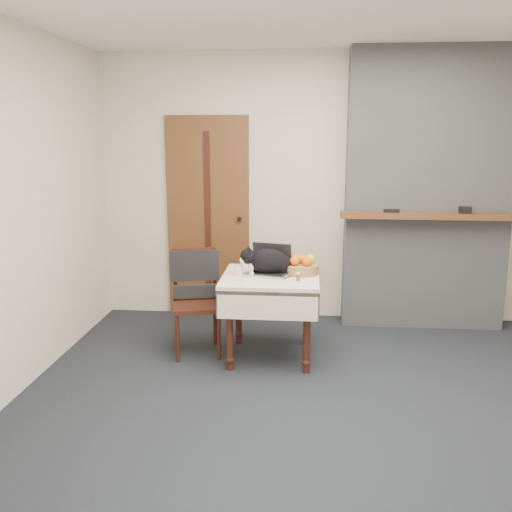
{
  "coord_description": "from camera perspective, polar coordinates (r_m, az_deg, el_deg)",
  "views": [
    {
      "loc": [
        -0.22,
        -3.62,
        1.84
      ],
      "look_at": [
        -0.61,
        0.82,
        0.87
      ],
      "focal_mm": 40.0,
      "sensor_mm": 36.0,
      "label": 1
    }
  ],
  "objects": [
    {
      "name": "fruit_basket",
      "position": [
        4.69,
        4.6,
        -1.02
      ],
      "size": [
        0.28,
        0.28,
        0.16
      ],
      "color": "#AF8246",
      "rests_on": "side_table"
    },
    {
      "name": "door",
      "position": [
        5.74,
        -4.81,
        3.83
      ],
      "size": [
        0.82,
        0.1,
        2.0
      ],
      "color": "brown",
      "rests_on": "ground"
    },
    {
      "name": "desk_clutter",
      "position": [
        4.68,
        3.91,
        -1.78
      ],
      "size": [
        0.12,
        0.12,
        0.01
      ],
      "primitive_type": "cube",
      "rotation": [
        0.0,
        0.0,
        0.81
      ],
      "color": "black",
      "rests_on": "side_table"
    },
    {
      "name": "ground",
      "position": [
        4.06,
        7.89,
        -14.75
      ],
      "size": [
        4.5,
        4.5,
        0.0
      ],
      "primitive_type": "plane",
      "color": "black",
      "rests_on": "ground"
    },
    {
      "name": "room_shell",
      "position": [
        4.09,
        8.32,
        11.1
      ],
      "size": [
        4.52,
        4.01,
        2.61
      ],
      "color": "beige",
      "rests_on": "ground"
    },
    {
      "name": "laptop",
      "position": [
        4.67,
        1.34,
        -1.06
      ],
      "size": [
        0.39,
        0.35,
        0.25
      ],
      "rotation": [
        0.0,
        0.0,
        -0.24
      ],
      "color": "#B7B7BC",
      "rests_on": "side_table"
    },
    {
      "name": "pill_bottle",
      "position": [
        4.47,
        4.24,
        -2.06
      ],
      "size": [
        0.03,
        0.03,
        0.07
      ],
      "color": "#983D12",
      "rests_on": "side_table"
    },
    {
      "name": "chimney",
      "position": [
        5.6,
        16.7,
        6.22
      ],
      "size": [
        1.62,
        0.48,
        2.6
      ],
      "color": "gray",
      "rests_on": "ground"
    },
    {
      "name": "side_table",
      "position": [
        4.66,
        1.47,
        -3.3
      ],
      "size": [
        0.78,
        0.78,
        0.7
      ],
      "color": "#35130E",
      "rests_on": "ground"
    },
    {
      "name": "cat",
      "position": [
        4.64,
        1.34,
        -0.58
      ],
      "size": [
        0.52,
        0.28,
        0.25
      ],
      "rotation": [
        0.0,
        0.0,
        0.26
      ],
      "color": "black",
      "rests_on": "side_table"
    },
    {
      "name": "cream_jar",
      "position": [
        4.64,
        -1.73,
        -1.42
      ],
      "size": [
        0.07,
        0.07,
        0.08
      ],
      "primitive_type": "cylinder",
      "color": "white",
      "rests_on": "side_table"
    },
    {
      "name": "chair",
      "position": [
        4.85,
        -6.07,
        -3.0
      ],
      "size": [
        0.48,
        0.48,
        0.89
      ],
      "rotation": [
        0.0,
        0.0,
        0.25
      ],
      "color": "#35130E",
      "rests_on": "ground"
    }
  ]
}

